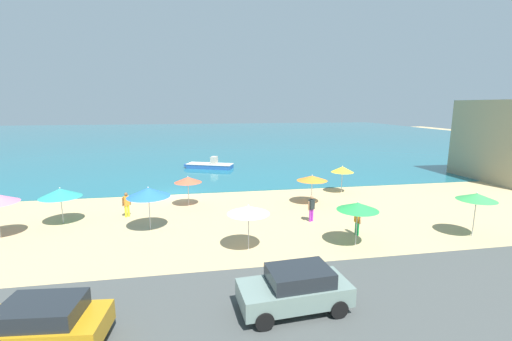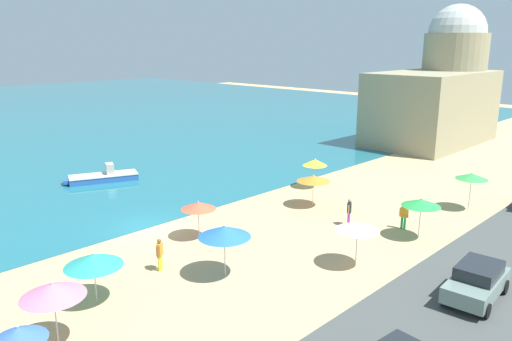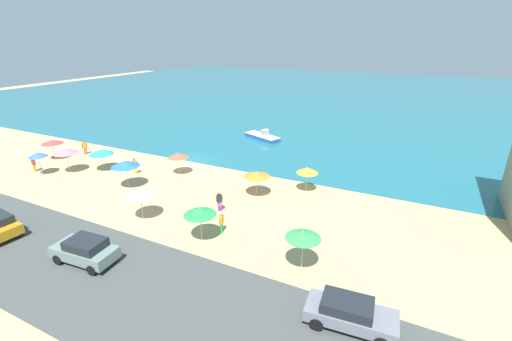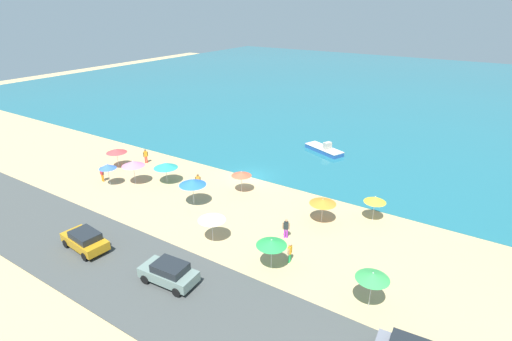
{
  "view_description": "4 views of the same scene",
  "coord_description": "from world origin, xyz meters",
  "px_view_note": "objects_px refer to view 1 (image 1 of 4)",
  "views": [
    {
      "loc": [
        1.81,
        -28.13,
        7.26
      ],
      "look_at": [
        6.88,
        0.18,
        1.77
      ],
      "focal_mm": 24.0,
      "sensor_mm": 36.0,
      "label": 1
    },
    {
      "loc": [
        -15.49,
        -24.35,
        10.83
      ],
      "look_at": [
        8.74,
        -0.55,
        2.09
      ],
      "focal_mm": 35.0,
      "sensor_mm": 36.0,
      "label": 2
    },
    {
      "loc": [
        21.93,
        -28.47,
        12.79
      ],
      "look_at": [
        10.1,
        -4.24,
        2.19
      ],
      "focal_mm": 24.0,
      "sensor_mm": 36.0,
      "label": 3
    },
    {
      "loc": [
        21.76,
        -32.38,
        17.45
      ],
      "look_at": [
        1.97,
        -1.97,
        1.94
      ],
      "focal_mm": 28.0,
      "sensor_mm": 36.0,
      "label": 4
    }
  ],
  "objects_px": {
    "beach_umbrella_1": "(477,197)",
    "beach_umbrella_7": "(60,193)",
    "beach_umbrella_8": "(248,210)",
    "parked_car_0": "(38,324)",
    "bather_0": "(311,207)",
    "beach_umbrella_0": "(188,180)",
    "beach_umbrella_3": "(148,192)",
    "parked_car_2": "(295,288)",
    "beach_umbrella_10": "(358,206)",
    "bather_1": "(127,203)",
    "bather_2": "(357,220)",
    "skiff_nearshore": "(210,165)",
    "beach_umbrella_2": "(342,169)",
    "beach_umbrella_9": "(312,178)"
  },
  "relations": [
    {
      "from": "beach_umbrella_1",
      "to": "beach_umbrella_3",
      "type": "relative_size",
      "value": 0.98
    },
    {
      "from": "beach_umbrella_1",
      "to": "beach_umbrella_8",
      "type": "relative_size",
      "value": 1.08
    },
    {
      "from": "beach_umbrella_0",
      "to": "beach_umbrella_3",
      "type": "height_order",
      "value": "beach_umbrella_3"
    },
    {
      "from": "beach_umbrella_3",
      "to": "skiff_nearshore",
      "type": "relative_size",
      "value": 0.45
    },
    {
      "from": "beach_umbrella_8",
      "to": "beach_umbrella_3",
      "type": "bearing_deg",
      "value": 144.25
    },
    {
      "from": "beach_umbrella_8",
      "to": "parked_car_0",
      "type": "height_order",
      "value": "beach_umbrella_8"
    },
    {
      "from": "skiff_nearshore",
      "to": "beach_umbrella_7",
      "type": "bearing_deg",
      "value": -119.83
    },
    {
      "from": "parked_car_0",
      "to": "beach_umbrella_9",
      "type": "bearing_deg",
      "value": 45.64
    },
    {
      "from": "beach_umbrella_2",
      "to": "bather_0",
      "type": "xyz_separation_m",
      "value": [
        -4.93,
        -6.5,
        -1.07
      ]
    },
    {
      "from": "beach_umbrella_7",
      "to": "beach_umbrella_2",
      "type": "bearing_deg",
      "value": 11.4
    },
    {
      "from": "beach_umbrella_3",
      "to": "bather_0",
      "type": "relative_size",
      "value": 1.56
    },
    {
      "from": "beach_umbrella_0",
      "to": "skiff_nearshore",
      "type": "xyz_separation_m",
      "value": [
        2.2,
        14.76,
        -1.56
      ]
    },
    {
      "from": "beach_umbrella_0",
      "to": "beach_umbrella_2",
      "type": "relative_size",
      "value": 0.96
    },
    {
      "from": "beach_umbrella_0",
      "to": "bather_0",
      "type": "height_order",
      "value": "beach_umbrella_0"
    },
    {
      "from": "bather_0",
      "to": "beach_umbrella_9",
      "type": "bearing_deg",
      "value": 70.52
    },
    {
      "from": "beach_umbrella_2",
      "to": "bather_1",
      "type": "relative_size",
      "value": 1.4
    },
    {
      "from": "beach_umbrella_2",
      "to": "beach_umbrella_3",
      "type": "xyz_separation_m",
      "value": [
        -14.82,
        -6.22,
        0.27
      ]
    },
    {
      "from": "beach_umbrella_3",
      "to": "bather_2",
      "type": "bearing_deg",
      "value": -14.12
    },
    {
      "from": "bather_1",
      "to": "skiff_nearshore",
      "type": "bearing_deg",
      "value": 69.65
    },
    {
      "from": "beach_umbrella_1",
      "to": "beach_umbrella_7",
      "type": "xyz_separation_m",
      "value": [
        -23.51,
        6.42,
        -0.34
      ]
    },
    {
      "from": "beach_umbrella_9",
      "to": "beach_umbrella_8",
      "type": "bearing_deg",
      "value": -128.85
    },
    {
      "from": "beach_umbrella_7",
      "to": "parked_car_0",
      "type": "xyz_separation_m",
      "value": [
        3.52,
        -12.11,
        -1.11
      ]
    },
    {
      "from": "beach_umbrella_10",
      "to": "bather_2",
      "type": "xyz_separation_m",
      "value": [
        0.74,
        1.37,
        -1.24
      ]
    },
    {
      "from": "beach_umbrella_7",
      "to": "parked_car_2",
      "type": "distance_m",
      "value": 16.41
    },
    {
      "from": "beach_umbrella_0",
      "to": "bather_2",
      "type": "bearing_deg",
      "value": -38.47
    },
    {
      "from": "beach_umbrella_9",
      "to": "parked_car_2",
      "type": "xyz_separation_m",
      "value": [
        -5.13,
        -12.96,
        -1.08
      ]
    },
    {
      "from": "beach_umbrella_10",
      "to": "bather_1",
      "type": "xyz_separation_m",
      "value": [
        -12.75,
        7.04,
        -1.2
      ]
    },
    {
      "from": "beach_umbrella_9",
      "to": "bather_0",
      "type": "relative_size",
      "value": 1.35
    },
    {
      "from": "beach_umbrella_9",
      "to": "parked_car_0",
      "type": "relative_size",
      "value": 0.55
    },
    {
      "from": "beach_umbrella_9",
      "to": "bather_0",
      "type": "height_order",
      "value": "beach_umbrella_9"
    },
    {
      "from": "beach_umbrella_0",
      "to": "beach_umbrella_8",
      "type": "height_order",
      "value": "beach_umbrella_8"
    },
    {
      "from": "bather_2",
      "to": "parked_car_0",
      "type": "height_order",
      "value": "bather_2"
    },
    {
      "from": "beach_umbrella_3",
      "to": "beach_umbrella_10",
      "type": "distance_m",
      "value": 11.77
    },
    {
      "from": "beach_umbrella_7",
      "to": "bather_1",
      "type": "relative_size",
      "value": 1.49
    },
    {
      "from": "beach_umbrella_9",
      "to": "parked_car_0",
      "type": "xyz_separation_m",
      "value": [
        -13.24,
        -13.54,
        -1.1
      ]
    },
    {
      "from": "beach_umbrella_2",
      "to": "beach_umbrella_7",
      "type": "bearing_deg",
      "value": -168.6
    },
    {
      "from": "beach_umbrella_3",
      "to": "bather_1",
      "type": "xyz_separation_m",
      "value": [
        -1.79,
        2.73,
        -1.35
      ]
    },
    {
      "from": "beach_umbrella_3",
      "to": "parked_car_0",
      "type": "relative_size",
      "value": 0.63
    },
    {
      "from": "parked_car_0",
      "to": "parked_car_2",
      "type": "height_order",
      "value": "parked_car_2"
    },
    {
      "from": "bather_0",
      "to": "skiff_nearshore",
      "type": "distance_m",
      "value": 20.42
    },
    {
      "from": "beach_umbrella_8",
      "to": "bather_0",
      "type": "relative_size",
      "value": 1.41
    },
    {
      "from": "beach_umbrella_1",
      "to": "bather_2",
      "type": "xyz_separation_m",
      "value": [
        -6.3,
        1.36,
        -1.42
      ]
    },
    {
      "from": "beach_umbrella_1",
      "to": "bather_0",
      "type": "height_order",
      "value": "beach_umbrella_1"
    },
    {
      "from": "beach_umbrella_0",
      "to": "parked_car_2",
      "type": "bearing_deg",
      "value": -74.31
    },
    {
      "from": "bather_1",
      "to": "beach_umbrella_8",
      "type": "bearing_deg",
      "value": -42.69
    },
    {
      "from": "beach_umbrella_7",
      "to": "skiff_nearshore",
      "type": "height_order",
      "value": "beach_umbrella_7"
    },
    {
      "from": "beach_umbrella_7",
      "to": "skiff_nearshore",
      "type": "bearing_deg",
      "value": 60.17
    },
    {
      "from": "bather_1",
      "to": "skiff_nearshore",
      "type": "distance_m",
      "value": 17.76
    },
    {
      "from": "beach_umbrella_2",
      "to": "parked_car_2",
      "type": "relative_size",
      "value": 0.58
    },
    {
      "from": "parked_car_0",
      "to": "beach_umbrella_3",
      "type": "bearing_deg",
      "value": 78.68
    }
  ]
}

